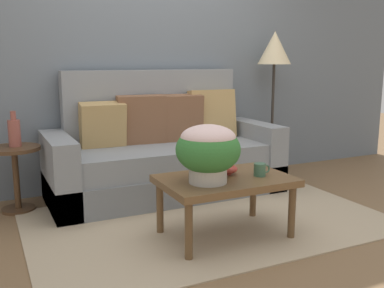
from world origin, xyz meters
name	(u,v)px	position (x,y,z in m)	size (l,w,h in m)	color
ground_plane	(210,222)	(0.00, 0.00, 0.00)	(14.00, 14.00, 0.00)	brown
wall_back	(148,47)	(0.00, 1.31, 1.36)	(6.40, 0.12, 2.72)	slate
area_rug	(208,220)	(0.00, 0.03, 0.01)	(2.71, 1.72, 0.01)	tan
couch	(164,155)	(-0.03, 0.87, 0.36)	(2.12, 0.85, 1.14)	slate
coffee_table	(225,185)	(-0.03, -0.28, 0.38)	(0.91, 0.60, 0.43)	brown
side_table	(15,167)	(-1.32, 0.93, 0.38)	(0.42, 0.42, 0.54)	#4C331E
floor_lamp	(274,56)	(1.29, 1.01, 1.27)	(0.35, 0.35, 1.53)	#2D2823
potted_plant	(208,149)	(-0.20, -0.34, 0.66)	(0.43, 0.43, 0.39)	#B7B2A8
coffee_mug	(260,170)	(0.21, -0.36, 0.48)	(0.13, 0.08, 0.09)	#3D664C
snack_bowl	(228,169)	(0.02, -0.22, 0.47)	(0.14, 0.14, 0.07)	#B2382D
table_vase	(14,132)	(-1.30, 0.94, 0.66)	(0.10, 0.10, 0.29)	#934C42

